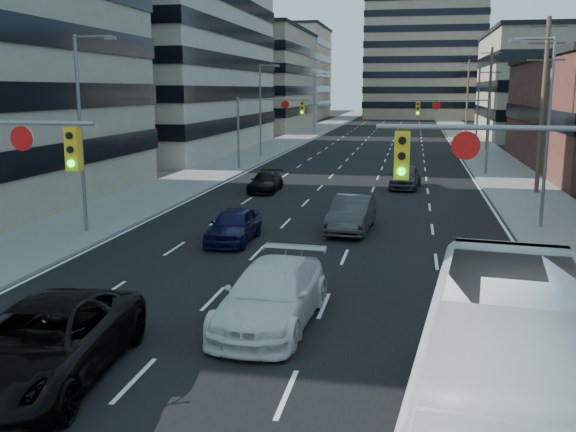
# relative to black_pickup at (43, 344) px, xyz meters

# --- Properties ---
(road_surface) EXTENTS (18.00, 300.00, 0.02)m
(road_surface) POSITION_rel_black_pickup_xyz_m (3.82, 124.40, -0.90)
(road_surface) COLOR black
(road_surface) RESTS_ON ground
(sidewalk_left) EXTENTS (5.00, 300.00, 0.15)m
(sidewalk_left) POSITION_rel_black_pickup_xyz_m (-7.68, 124.40, -0.83)
(sidewalk_left) COLOR slate
(sidewalk_left) RESTS_ON ground
(sidewalk_right) EXTENTS (5.00, 300.00, 0.15)m
(sidewalk_right) POSITION_rel_black_pickup_xyz_m (15.32, 124.40, -0.83)
(sidewalk_right) COLOR slate
(sidewalk_right) RESTS_ON ground
(office_left_mid) EXTENTS (26.00, 34.00, 28.00)m
(office_left_mid) POSITION_rel_black_pickup_xyz_m (-23.18, 54.40, 13.09)
(office_left_mid) COLOR #ADA089
(office_left_mid) RESTS_ON ground
(office_left_far) EXTENTS (20.00, 30.00, 16.00)m
(office_left_far) POSITION_rel_black_pickup_xyz_m (-20.18, 94.40, 7.09)
(office_left_far) COLOR gray
(office_left_far) RESTS_ON ground
(office_right_far) EXTENTS (22.00, 28.00, 14.00)m
(office_right_far) POSITION_rel_black_pickup_xyz_m (28.82, 82.40, 6.09)
(office_right_far) COLOR gray
(office_right_far) RESTS_ON ground
(bg_block_left) EXTENTS (24.00, 24.00, 20.00)m
(bg_block_left) POSITION_rel_black_pickup_xyz_m (-24.18, 134.40, 9.09)
(bg_block_left) COLOR #ADA089
(bg_block_left) RESTS_ON ground
(bg_block_right) EXTENTS (22.00, 22.00, 12.00)m
(bg_block_right) POSITION_rel_black_pickup_xyz_m (35.82, 124.40, 5.09)
(bg_block_right) COLOR gray
(bg_block_right) RESTS_ON ground
(signal_near_right) EXTENTS (6.59, 0.33, 6.00)m
(signal_near_right) POSITION_rel_black_pickup_xyz_m (11.27, 2.40, 3.42)
(signal_near_right) COLOR slate
(signal_near_right) RESTS_ON ground
(signal_far_left) EXTENTS (6.09, 0.33, 6.00)m
(signal_far_left) POSITION_rel_black_pickup_xyz_m (-3.87, 39.40, 3.39)
(signal_far_left) COLOR slate
(signal_far_left) RESTS_ON ground
(signal_far_right) EXTENTS (6.09, 0.33, 6.00)m
(signal_far_right) POSITION_rel_black_pickup_xyz_m (11.50, 39.40, 3.39)
(signal_far_right) COLOR slate
(signal_far_right) RESTS_ON ground
(utility_pole_block) EXTENTS (2.20, 0.28, 11.00)m
(utility_pole_block) POSITION_rel_black_pickup_xyz_m (16.02, 30.40, 4.87)
(utility_pole_block) COLOR #4C3D2D
(utility_pole_block) RESTS_ON ground
(utility_pole_midblock) EXTENTS (2.20, 0.28, 11.00)m
(utility_pole_midblock) POSITION_rel_black_pickup_xyz_m (16.02, 60.40, 4.87)
(utility_pole_midblock) COLOR #4C3D2D
(utility_pole_midblock) RESTS_ON ground
(utility_pole_distant) EXTENTS (2.20, 0.28, 11.00)m
(utility_pole_distant) POSITION_rel_black_pickup_xyz_m (16.02, 90.40, 4.87)
(utility_pole_distant) COLOR #4C3D2D
(utility_pole_distant) RESTS_ON ground
(streetlight_left_near) EXTENTS (2.03, 0.22, 9.00)m
(streetlight_left_near) POSITION_rel_black_pickup_xyz_m (-6.52, 14.40, 4.15)
(streetlight_left_near) COLOR slate
(streetlight_left_near) RESTS_ON ground
(streetlight_left_mid) EXTENTS (2.03, 0.22, 9.00)m
(streetlight_left_mid) POSITION_rel_black_pickup_xyz_m (-6.52, 49.40, 4.15)
(streetlight_left_mid) COLOR slate
(streetlight_left_mid) RESTS_ON ground
(streetlight_left_far) EXTENTS (2.03, 0.22, 9.00)m
(streetlight_left_far) POSITION_rel_black_pickup_xyz_m (-6.52, 84.40, 4.15)
(streetlight_left_far) COLOR slate
(streetlight_left_far) RESTS_ON ground
(streetlight_right_near) EXTENTS (2.03, 0.22, 9.00)m
(streetlight_right_near) POSITION_rel_black_pickup_xyz_m (14.16, 19.40, 4.15)
(streetlight_right_near) COLOR slate
(streetlight_right_near) RESTS_ON ground
(streetlight_right_far) EXTENTS (2.03, 0.22, 9.00)m
(streetlight_right_far) POSITION_rel_black_pickup_xyz_m (14.16, 54.40, 4.15)
(streetlight_right_far) COLOR slate
(streetlight_right_far) RESTS_ON ground
(black_pickup) EXTENTS (3.56, 6.76, 1.81)m
(black_pickup) POSITION_rel_black_pickup_xyz_m (0.00, 0.00, 0.00)
(black_pickup) COLOR black
(black_pickup) RESTS_ON ground
(white_van) EXTENTS (2.74, 6.08, 1.73)m
(white_van) POSITION_rel_black_pickup_xyz_m (4.36, 4.61, -0.04)
(white_van) COLOR silver
(white_van) RESTS_ON ground
(transit_bus) EXTENTS (4.20, 12.47, 3.41)m
(transit_bus) POSITION_rel_black_pickup_xyz_m (9.82, -3.05, 0.80)
(transit_bus) COLOR white
(transit_bus) RESTS_ON ground
(sedan_blue) EXTENTS (1.79, 4.42, 1.50)m
(sedan_blue) POSITION_rel_black_pickup_xyz_m (0.54, 14.13, -0.16)
(sedan_blue) COLOR black
(sedan_blue) RESTS_ON ground
(sedan_grey_center) EXTENTS (2.07, 5.12, 1.65)m
(sedan_grey_center) POSITION_rel_black_pickup_xyz_m (5.42, 17.32, -0.08)
(sedan_grey_center) COLOR #313133
(sedan_grey_center) RESTS_ON ground
(sedan_black_far) EXTENTS (1.84, 4.40, 1.27)m
(sedan_black_far) POSITION_rel_black_pickup_xyz_m (-1.28, 28.21, -0.27)
(sedan_black_far) COLOR black
(sedan_black_far) RESTS_ON ground
(sedan_grey_right) EXTENTS (2.29, 4.75, 1.57)m
(sedan_grey_right) POSITION_rel_black_pickup_xyz_m (7.73, 31.41, -0.12)
(sedan_grey_right) COLOR #39383B
(sedan_grey_right) RESTS_ON ground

